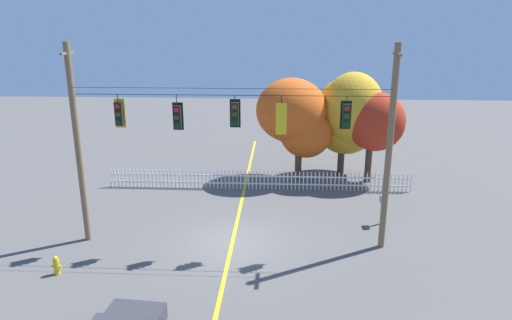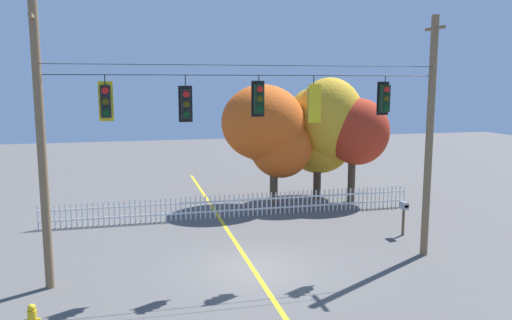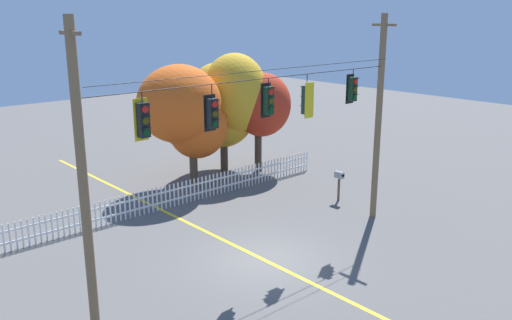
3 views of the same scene
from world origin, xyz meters
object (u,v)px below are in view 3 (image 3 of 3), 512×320
at_px(traffic_signal_northbound_primary, 143,120).
at_px(autumn_maple_mid, 225,104).
at_px(traffic_signal_southbound_primary, 307,100).
at_px(roadside_mailbox, 339,177).
at_px(traffic_signal_eastbound_side, 268,101).
at_px(autumn_oak_far_east, 257,103).
at_px(traffic_signal_northbound_secondary, 352,89).
at_px(autumn_maple_near_fence, 186,113).
at_px(traffic_signal_westbound_side, 212,113).

height_order(traffic_signal_northbound_primary, autumn_maple_mid, autumn_maple_mid).
relative_size(traffic_signal_southbound_primary, roadside_mailbox, 1.08).
bearing_deg(traffic_signal_eastbound_side, autumn_oak_far_east, 50.18).
bearing_deg(traffic_signal_eastbound_side, autumn_maple_mid, 58.80).
bearing_deg(traffic_signal_northbound_primary, traffic_signal_southbound_primary, -0.17).
bearing_deg(roadside_mailbox, traffic_signal_eastbound_side, -160.95).
distance_m(traffic_signal_southbound_primary, roadside_mailbox, 6.91).
bearing_deg(traffic_signal_northbound_secondary, traffic_signal_eastbound_side, 180.00).
xyz_separation_m(traffic_signal_northbound_primary, autumn_maple_mid, (10.59, 9.70, -1.90)).
xyz_separation_m(traffic_signal_southbound_primary, autumn_oak_far_east, (5.26, 8.55, -1.71)).
height_order(traffic_signal_southbound_primary, autumn_maple_near_fence, traffic_signal_southbound_primary).
height_order(traffic_signal_southbound_primary, roadside_mailbox, traffic_signal_southbound_primary).
bearing_deg(autumn_maple_near_fence, autumn_oak_far_east, -5.42).
bearing_deg(autumn_maple_mid, traffic_signal_southbound_primary, -112.49).
bearing_deg(traffic_signal_southbound_primary, traffic_signal_northbound_primary, 179.83).
height_order(traffic_signal_eastbound_side, traffic_signal_southbound_primary, same).
relative_size(traffic_signal_eastbound_side, autumn_oak_far_east, 0.23).
distance_m(autumn_maple_mid, autumn_oak_far_east, 1.71).
height_order(traffic_signal_eastbound_side, autumn_oak_far_east, traffic_signal_eastbound_side).
distance_m(traffic_signal_westbound_side, autumn_oak_far_east, 12.84).
distance_m(traffic_signal_southbound_primary, autumn_oak_far_east, 10.18).
relative_size(traffic_signal_westbound_side, traffic_signal_northbound_secondary, 1.09).
xyz_separation_m(traffic_signal_northbound_primary, roadside_mailbox, (11.39, 2.30, -4.50)).
xyz_separation_m(traffic_signal_westbound_side, autumn_oak_far_east, (9.44, 8.53, -1.73)).
bearing_deg(traffic_signal_westbound_side, traffic_signal_northbound_secondary, 0.00).
height_order(autumn_maple_mid, autumn_oak_far_east, autumn_maple_mid).
bearing_deg(roadside_mailbox, autumn_oak_far_east, 85.98).
distance_m(traffic_signal_northbound_secondary, autumn_maple_near_fence, 9.29).
xyz_separation_m(traffic_signal_northbound_primary, traffic_signal_eastbound_side, (4.72, -0.00, 0.04)).
height_order(traffic_signal_northbound_secondary, roadside_mailbox, traffic_signal_northbound_secondary).
bearing_deg(traffic_signal_southbound_primary, traffic_signal_westbound_side, 179.74).
bearing_deg(autumn_oak_far_east, traffic_signal_westbound_side, -137.91).
bearing_deg(traffic_signal_westbound_side, autumn_oak_far_east, 42.09).
distance_m(traffic_signal_northbound_primary, autumn_maple_mid, 14.49).
bearing_deg(autumn_maple_mid, autumn_oak_far_east, -43.46).
height_order(autumn_maple_near_fence, autumn_oak_far_east, autumn_maple_near_fence).
height_order(traffic_signal_westbound_side, roadside_mailbox, traffic_signal_westbound_side).
distance_m(traffic_signal_northbound_secondary, autumn_oak_far_east, 9.14).
xyz_separation_m(traffic_signal_northbound_primary, autumn_oak_far_east, (11.83, 8.53, -1.84)).
relative_size(traffic_signal_northbound_primary, autumn_maple_mid, 0.21).
relative_size(traffic_signal_northbound_secondary, autumn_oak_far_east, 0.24).
distance_m(traffic_signal_northbound_primary, autumn_oak_far_east, 14.70).
bearing_deg(autumn_maple_mid, traffic_signal_northbound_secondary, -98.57).
xyz_separation_m(autumn_maple_near_fence, autumn_oak_far_east, (4.31, -0.41, 0.09)).
xyz_separation_m(traffic_signal_westbound_side, traffic_signal_southbound_primary, (4.18, -0.02, -0.02)).
bearing_deg(roadside_mailbox, traffic_signal_southbound_primary, -154.28).
bearing_deg(traffic_signal_northbound_primary, autumn_oak_far_east, 35.80).
bearing_deg(autumn_maple_near_fence, autumn_maple_mid, 13.95).
relative_size(autumn_maple_mid, autumn_oak_far_east, 1.14).
height_order(traffic_signal_northbound_primary, autumn_oak_far_east, traffic_signal_northbound_primary).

